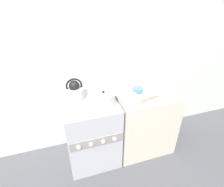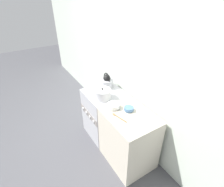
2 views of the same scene
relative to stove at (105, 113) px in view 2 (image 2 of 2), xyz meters
The scene contains 9 objects.
ground_plane 0.51m from the stove, 90.00° to the right, with size 12.00×12.00×0.00m, color #4C4C51.
wall_back 0.91m from the stove, 90.00° to the left, with size 7.00×0.06×2.50m.
stove is the anchor object (origin of this frame).
counter 0.69m from the stove, ahead, with size 0.73×0.58×0.85m.
kettle 0.55m from the stove, 135.25° to the left, with size 0.26×0.22×0.25m.
cooking_pot 0.53m from the stove, 38.08° to the right, with size 0.25×0.25×0.18m.
enamel_bowl 0.64m from the stove, 12.90° to the right, with size 0.18×0.18×0.06m.
small_ceramic_bowl 0.76m from the stove, ahead, with size 0.13×0.13×0.05m.
wooden_spoon 0.79m from the stove, 14.15° to the right, with size 0.25×0.08×0.02m.
Camera 2 is at (2.07, -0.86, 2.28)m, focal length 28.00 mm.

